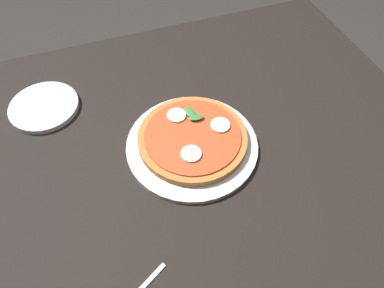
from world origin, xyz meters
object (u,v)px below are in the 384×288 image
at_px(plate_white, 44,107).
at_px(serving_tray, 192,145).
at_px(pizza, 193,137).
at_px(dining_table, 164,183).

bearing_deg(plate_white, serving_tray, -37.65).
xyz_separation_m(serving_tray, pizza, (0.00, 0.01, 0.02)).
distance_m(dining_table, pizza, 0.15).
xyz_separation_m(dining_table, pizza, (0.09, 0.03, 0.12)).
distance_m(pizza, plate_white, 0.41).
bearing_deg(serving_tray, plate_white, 142.35).
height_order(pizza, plate_white, pizza).
bearing_deg(pizza, plate_white, 143.74).
height_order(dining_table, plate_white, plate_white).
bearing_deg(dining_table, pizza, 16.20).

